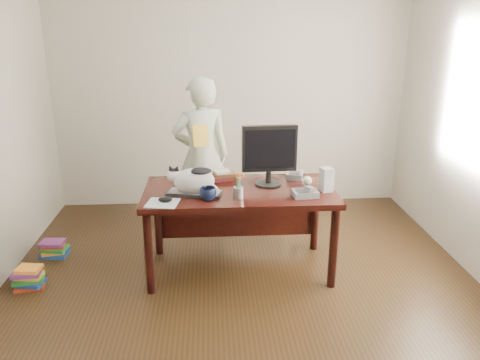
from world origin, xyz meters
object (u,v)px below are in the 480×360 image
calculator (295,175)px  desk (239,202)px  mouse (165,199)px  keyboard (194,193)px  pen_cup (238,191)px  book_pile_b (54,249)px  monitor (269,152)px  phone (306,193)px  speaker (326,180)px  person (202,156)px  coffee_mug (208,194)px  book_pile_a (29,278)px  book_stack (223,175)px  cat (192,180)px  baseball (307,181)px

calculator → desk: bearing=-144.3°
mouse → keyboard: bearing=46.7°
calculator → mouse: bearing=-139.8°
pen_cup → book_pile_b: 1.93m
desk → book_pile_b: 1.82m
monitor → phone: (0.26, -0.28, -0.27)m
pen_cup → speaker: (0.74, 0.12, 0.04)m
person → book_pile_b: (-1.39, -0.52, -0.73)m
coffee_mug → phone: 0.78m
speaker → mouse: bearing=173.3°
book_pile_b → speaker: bearing=-10.2°
mouse → book_pile_a: mouse is taller
coffee_mug → book_stack: coffee_mug is taller
speaker → book_pile_b: speaker is taller
cat → book_pile_a: cat is taller
speaker → baseball: 0.21m
book_stack → book_pile_b: bearing=163.9°
monitor → baseball: (0.33, -0.01, -0.26)m
coffee_mug → book_pile_a: 1.65m
book_pile_b → mouse: bearing=-28.6°
monitor → phone: bearing=-49.5°
calculator → book_pile_a: 2.42m
coffee_mug → monitor: bearing=31.0°
cat → monitor: 0.69m
mouse → calculator: calculator is taller
book_pile_a → coffee_mug: bearing=-1.1°
coffee_mug → book_stack: 0.53m
keyboard → phone: bearing=7.4°
desk → baseball: (0.59, -0.01, 0.19)m
coffee_mug → baseball: (0.85, 0.30, -0.01)m
cat → pen_cup: size_ratio=2.06×
book_pile_b → phone: bearing=-13.8°
baseball → keyboard: bearing=-170.1°
monitor → calculator: 0.42m
phone → calculator: bearing=84.5°
person → coffee_mug: bearing=82.3°
monitor → calculator: monitor is taller
desk → speaker: size_ratio=8.02×
calculator → person: bearing=159.1°
phone → keyboard: bearing=167.3°
baseball → speaker: bearing=-51.8°
desk → coffee_mug: 0.45m
baseball → calculator: bearing=109.1°
speaker → book_pile_a: (-2.46, -0.11, -0.76)m
cat → mouse: (-0.21, -0.17, -0.10)m
monitor → book_pile_a: (-2.01, -0.28, -0.96)m
person → mouse: bearing=65.6°
person → keyboard: bearing=76.1°
baseball → person: person is taller
mouse → speaker: speaker is taller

